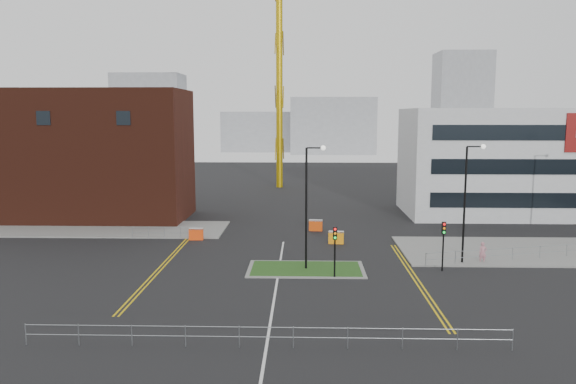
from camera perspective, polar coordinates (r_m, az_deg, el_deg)
name	(u,v)px	position (r m, az deg, el deg)	size (l,w,h in m)	color
ground	(273,306)	(34.28, -1.54, -11.52)	(200.00, 200.00, 0.00)	black
pavement_left	(85,229)	(59.58, -19.92, -3.52)	(28.00, 8.00, 0.12)	slate
pavement_right	(545,251)	(51.73, 24.67, -5.47)	(24.00, 10.00, 0.12)	slate
island_kerb	(306,269)	(41.84, 1.84, -7.84)	(8.60, 4.60, 0.08)	slate
grass_island	(306,269)	(41.84, 1.84, -7.81)	(8.00, 4.00, 0.12)	#1B4416
brick_building	(76,156)	(65.32, -20.71, 3.43)	(24.20, 10.07, 14.24)	#471C11
office_block	(517,162)	(68.85, 22.23, 2.85)	(25.00, 12.20, 12.00)	silver
tower_crane	(315,0)	(89.84, 2.81, 18.88)	(52.41, 9.94, 41.47)	#BB940B
streetlamp_island	(309,197)	(40.71, 2.18, -0.54)	(1.46, 0.36, 9.18)	black
streetlamp_right_near	(468,194)	(44.45, 17.81, -0.20)	(1.46, 0.36, 9.18)	black
traffic_light_island	(335,242)	(39.32, 4.79, -5.10)	(0.28, 0.33, 3.65)	black
traffic_light_right	(444,237)	(42.44, 15.52, -4.39)	(0.28, 0.33, 3.65)	black
railing_front	(266,332)	(28.40, -2.23, -14.07)	(24.05, 0.05, 1.10)	gray
railing_left	(164,231)	(52.96, -12.44, -3.87)	(6.05, 0.05, 1.10)	gray
railing_right	(540,250)	(48.76, 24.23, -5.37)	(19.05, 5.05, 1.10)	gray
centre_line	(275,295)	(36.16, -1.36, -10.46)	(0.15, 30.00, 0.01)	silver
yellow_left_a	(165,261)	(45.10, -12.40, -6.90)	(0.12, 24.00, 0.01)	gold
yellow_left_b	(169,261)	(45.03, -12.02, -6.92)	(0.12, 24.00, 0.01)	gold
yellow_right_a	(413,278)	(40.66, 12.59, -8.55)	(0.12, 20.00, 0.01)	gold
yellow_right_b	(417,278)	(40.72, 13.01, -8.54)	(0.12, 20.00, 0.01)	gold
skyline_a	(150,115)	(157.90, -13.84, 7.58)	(18.00, 12.00, 22.00)	gray
skyline_b	(333,126)	(162.50, 4.55, 6.73)	(24.00, 12.00, 16.00)	gray
skyline_c	(461,104)	(163.10, 17.18, 8.52)	(14.00, 12.00, 28.00)	gray
skyline_d	(272,132)	(172.63, -1.63, 6.16)	(30.00, 12.00, 12.00)	gray
pedestrian	(483,253)	(45.86, 19.18, -5.85)	(0.61, 0.40, 1.67)	#C57F8C
barrier_left	(196,234)	(51.97, -9.32, -4.19)	(1.30, 0.49, 1.08)	#FF460E
barrier_mid	(316,225)	(55.27, 2.83, -3.35)	(1.34, 0.55, 1.10)	#E9490C
barrier_right	(336,237)	(50.00, 4.91, -4.57)	(1.38, 0.59, 1.12)	orange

